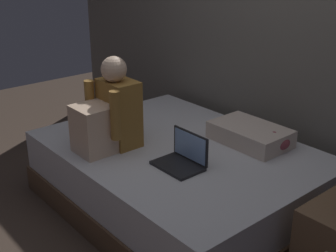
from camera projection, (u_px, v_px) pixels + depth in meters
The scene contains 7 objects.
ground_plane at pixel (164, 233), 3.11m from camera, with size 8.00×8.00×0.00m, color #47382D.
wall_back at pixel (288, 19), 3.32m from camera, with size 5.60×0.10×2.70m, color slate.
bed at pixel (178, 178), 3.33m from camera, with size 2.00×1.50×0.50m.
person_sitting at pixel (109, 114), 3.14m from camera, with size 0.39×0.44×0.66m.
laptop at pixel (183, 158), 2.94m from camera, with size 0.32×0.23×0.22m.
pillow at pixel (250, 134), 3.28m from camera, with size 0.56×0.36×0.13m, color beige.
clothes_pile at pixel (267, 141), 3.18m from camera, with size 0.31×0.31×0.13m.
Camera 1 is at (2.00, -1.66, 1.86)m, focal length 47.97 mm.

